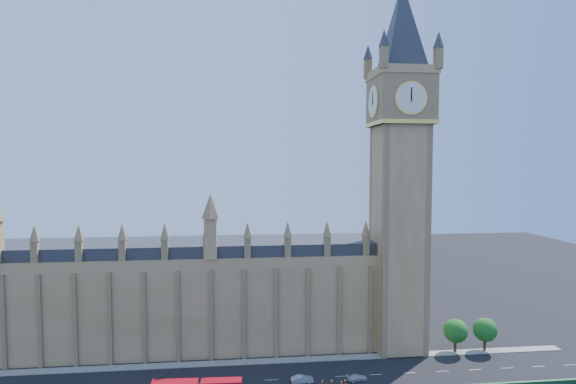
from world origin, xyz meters
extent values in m
plane|color=black|center=(0.00, 0.00, 0.00)|extent=(400.00, 400.00, 0.00)
cube|color=#977C49|center=(-25.00, 22.00, 12.50)|extent=(120.00, 20.00, 25.00)
cube|color=#2D3035|center=(-25.00, 22.00, 26.50)|extent=(120.00, 18.00, 3.00)
cube|color=#977C49|center=(38.00, 14.00, 29.00)|extent=(12.00, 12.00, 58.00)
cube|color=olive|center=(38.00, 14.00, 64.00)|extent=(14.00, 14.00, 12.00)
cylinder|color=silver|center=(38.00, 6.85, 64.00)|extent=(7.20, 0.30, 7.20)
cube|color=#977C49|center=(38.00, 14.00, 71.00)|extent=(14.50, 14.50, 2.00)
cube|color=gray|center=(0.00, 9.50, 0.08)|extent=(160.00, 3.00, 0.16)
cylinder|color=#382619|center=(52.00, 10.00, 2.00)|extent=(0.70, 0.70, 4.00)
sphere|color=#155116|center=(52.00, 10.00, 5.50)|extent=(6.00, 6.00, 6.00)
sphere|color=#155116|center=(52.80, 10.30, 6.10)|extent=(4.38, 4.38, 4.38)
cylinder|color=#382619|center=(60.00, 10.00, 2.00)|extent=(0.70, 0.70, 4.00)
sphere|color=#155116|center=(60.00, 10.00, 5.50)|extent=(6.00, 6.00, 6.00)
sphere|color=#155116|center=(60.80, 10.30, 6.10)|extent=(4.38, 4.38, 4.38)
imported|color=#A1A3A9|center=(10.66, -2.08, 0.81)|extent=(5.02, 2.06, 1.62)
imported|color=silver|center=(23.01, -2.33, 0.66)|extent=(4.75, 2.41, 1.32)
cube|color=black|center=(17.21, -2.50, 0.02)|extent=(0.47, 0.47, 0.04)
cone|color=orange|center=(17.21, -2.50, 0.36)|extent=(0.52, 0.52, 0.73)
cylinder|color=white|center=(17.21, -2.50, 0.47)|extent=(0.35, 0.35, 0.12)
cube|color=black|center=(19.20, -3.41, 0.02)|extent=(0.39, 0.39, 0.04)
cone|color=#FF340D|center=(19.20, -3.41, 0.34)|extent=(0.43, 0.43, 0.69)
cylinder|color=white|center=(19.20, -3.41, 0.44)|extent=(0.33, 0.33, 0.12)
cube|color=black|center=(15.10, -2.61, 0.02)|extent=(0.48, 0.48, 0.04)
cone|color=#E54C0C|center=(15.10, -2.61, 0.36)|extent=(0.53, 0.53, 0.71)
cylinder|color=white|center=(15.10, -2.61, 0.46)|extent=(0.35, 0.35, 0.12)
cube|color=black|center=(20.14, -2.91, 0.02)|extent=(0.58, 0.58, 0.04)
cone|color=red|center=(20.14, -2.91, 0.39)|extent=(0.64, 0.64, 0.78)
cylinder|color=white|center=(20.14, -2.91, 0.50)|extent=(0.38, 0.38, 0.13)
camera|label=1|loc=(-2.51, -97.49, 48.08)|focal=28.00mm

